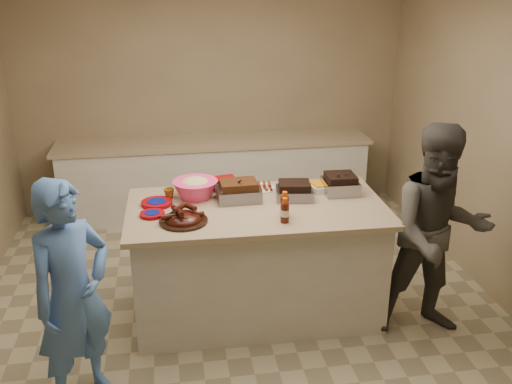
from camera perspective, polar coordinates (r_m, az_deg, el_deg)
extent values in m
cube|color=#47230F|center=(4.66, -1.75, -0.80)|extent=(0.35, 0.27, 0.11)
cube|color=black|center=(4.70, 3.83, -0.65)|extent=(0.33, 0.28, 0.09)
cube|color=gray|center=(4.86, 8.39, -0.07)|extent=(0.29, 0.29, 0.11)
cylinder|color=silver|center=(4.89, 0.32, 0.31)|extent=(0.27, 0.27, 0.04)
cube|color=orange|center=(4.92, 6.91, 0.26)|extent=(0.31, 0.25, 0.07)
cylinder|color=#3F140A|center=(4.35, 2.85, -2.46)|extent=(0.07, 0.07, 0.20)
cylinder|color=#3F140A|center=(4.26, 2.88, -3.02)|extent=(0.07, 0.07, 0.19)
cylinder|color=yellow|center=(4.57, -3.32, -1.27)|extent=(0.05, 0.05, 0.13)
imported|color=silver|center=(4.71, -1.85, -0.57)|extent=(0.15, 0.05, 0.15)
cylinder|color=#870208|center=(4.63, -9.88, -1.26)|extent=(0.25, 0.25, 0.03)
cylinder|color=#870208|center=(4.43, -10.32, -2.35)|extent=(0.19, 0.19, 0.03)
imported|color=#A96B1D|center=(4.75, -8.66, -0.58)|extent=(0.09, 0.08, 0.09)
cube|color=#870208|center=(4.90, -3.25, 0.32)|extent=(0.23, 0.19, 0.10)
imported|color=#4C4944|center=(4.99, 16.61, -12.87)|extent=(0.99, 1.78, 0.65)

